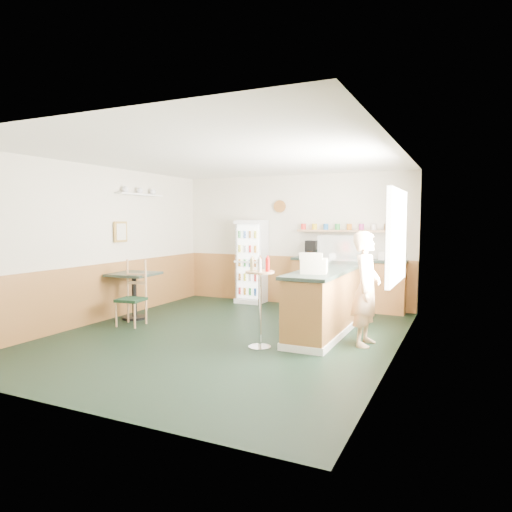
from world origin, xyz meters
The scene contains 13 objects.
ground centered at (0.00, 0.00, 0.00)m, with size 6.00×6.00×0.00m, color black.
room_envelope centered at (-0.23, 0.73, 1.52)m, with size 5.04×6.02×2.72m.
service_counter centered at (1.35, 1.07, 0.46)m, with size 0.68×3.01×1.01m.
back_counter centered at (1.19, 2.80, 0.55)m, with size 2.24×0.42×1.69m.
drinks_fridge centered at (-0.86, 2.74, 0.88)m, with size 0.58×0.52×1.76m.
display_case centered at (1.35, 1.85, 1.25)m, with size 0.85×0.44×0.48m.
cash_register centered at (1.35, 0.18, 1.11)m, with size 0.36×0.38×0.21m, color beige.
shopkeeper centered at (2.05, 0.38, 0.81)m, with size 0.54×0.39×1.61m, color tan.
condiment_stand centered at (0.76, -0.39, 0.81)m, with size 0.40×0.40×1.25m.
newspaper_rack centered at (0.99, 1.32, 0.68)m, with size 0.09×0.45×0.90m.
cafe_table centered at (-2.05, 0.36, 0.58)m, with size 0.80×0.80×0.83m.
cafe_chair centered at (-1.75, 0.01, 0.57)m, with size 0.46×0.46×1.10m.
dog_doorstop centered at (0.70, 0.76, 0.14)m, with size 0.25×0.33×0.30m.
Camera 1 is at (3.32, -6.02, 1.77)m, focal length 32.00 mm.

